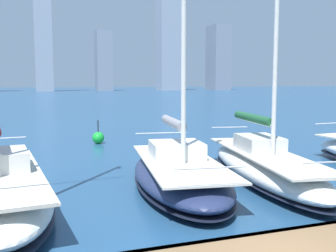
% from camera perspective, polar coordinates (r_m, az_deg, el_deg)
% --- Properties ---
extents(city_skyline, '(172.54, 23.01, 52.84)m').
position_cam_1_polar(city_skyline, '(170.01, -14.89, 11.69)').
color(city_skyline, gray).
rests_on(city_skyline, ground).
extents(sailboat_forest, '(3.82, 9.32, 11.50)m').
position_cam_1_polar(sailboat_forest, '(14.98, 13.75, -5.31)').
color(sailboat_forest, white).
rests_on(sailboat_forest, ground).
extents(sailboat_grey, '(3.97, 7.97, 10.54)m').
position_cam_1_polar(sailboat_grey, '(13.34, 1.61, -6.69)').
color(sailboat_grey, navy).
rests_on(sailboat_grey, ground).
extents(channel_buoy, '(0.70, 0.70, 1.40)m').
position_cam_1_polar(channel_buoy, '(23.62, -10.09, -1.68)').
color(channel_buoy, green).
rests_on(channel_buoy, ground).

